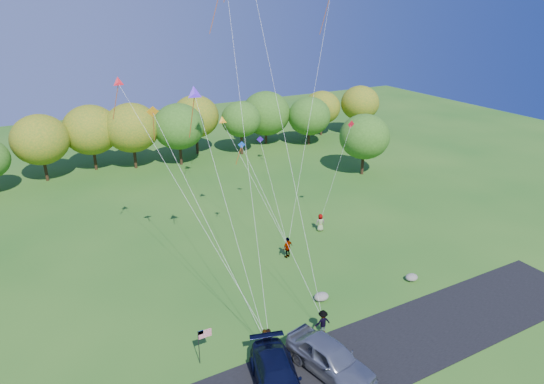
{
  "coord_description": "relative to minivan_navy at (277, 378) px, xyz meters",
  "views": [
    {
      "loc": [
        -12.76,
        -21.75,
        20.23
      ],
      "look_at": [
        2.55,
        6.0,
        7.44
      ],
      "focal_mm": 32.0,
      "sensor_mm": 36.0,
      "label": 1
    }
  ],
  "objects": [
    {
      "name": "ground",
      "position": [
        2.5,
        3.77,
        -0.92
      ],
      "size": [
        140.0,
        140.0,
        0.0
      ],
      "primitive_type": "plane",
      "color": "#215819",
      "rests_on": "ground"
    },
    {
      "name": "asphalt_lane",
      "position": [
        2.5,
        -0.23,
        -0.89
      ],
      "size": [
        44.0,
        6.0,
        0.06
      ],
      "primitive_type": "cube",
      "color": "black",
      "rests_on": "ground"
    },
    {
      "name": "treeline",
      "position": [
        2.49,
        39.75,
        3.93
      ],
      "size": [
        74.45,
        27.39,
        8.41
      ],
      "color": "#3A2415",
      "rests_on": "ground"
    },
    {
      "name": "minivan_navy",
      "position": [
        0.0,
        0.0,
        0.0
      ],
      "size": [
        3.93,
        6.34,
        1.71
      ],
      "primitive_type": "imported",
      "rotation": [
        0.0,
        0.0,
        -0.28
      ],
      "color": "black",
      "rests_on": "asphalt_lane"
    },
    {
      "name": "minivan_silver",
      "position": [
        3.36,
        -0.19,
        0.13
      ],
      "size": [
        3.46,
        6.15,
        1.97
      ],
      "primitive_type": "imported",
      "rotation": [
        0.0,
        0.0,
        0.2
      ],
      "color": "#92969C",
      "rests_on": "asphalt_lane"
    },
    {
      "name": "flyer_a",
      "position": [
        0.84,
        2.97,
        -0.03
      ],
      "size": [
        0.73,
        0.57,
        1.76
      ],
      "primitive_type": "imported",
      "rotation": [
        0.0,
        0.0,
        0.25
      ],
      "color": "#4C4C59",
      "rests_on": "ground"
    },
    {
      "name": "flyer_b",
      "position": [
        1.09,
        2.97,
        -0.06
      ],
      "size": [
        0.95,
        0.81,
        1.71
      ],
      "primitive_type": "imported",
      "rotation": [
        0.0,
        0.0,
        -0.22
      ],
      "color": "#4C4C59",
      "rests_on": "ground"
    },
    {
      "name": "flyer_c",
      "position": [
        5.03,
        2.97,
        -0.08
      ],
      "size": [
        1.14,
        0.74,
        1.67
      ],
      "primitive_type": "imported",
      "rotation": [
        0.0,
        0.0,
        3.03
      ],
      "color": "#4C4C59",
      "rests_on": "ground"
    },
    {
      "name": "flyer_d",
      "position": [
        8.06,
        12.52,
        0.01
      ],
      "size": [
        1.17,
        0.75,
        1.85
      ],
      "primitive_type": "imported",
      "rotation": [
        0.0,
        0.0,
        3.45
      ],
      "color": "#4C4C59",
      "rests_on": "ground"
    },
    {
      "name": "flyer_e",
      "position": [
        13.24,
        15.33,
        -0.09
      ],
      "size": [
        0.92,
        0.72,
        1.66
      ],
      "primitive_type": "imported",
      "rotation": [
        0.0,
        0.0,
        2.88
      ],
      "color": "#4C4C59",
      "rests_on": "ground"
    },
    {
      "name": "flag_assembly",
      "position": [
        -2.71,
        4.13,
        0.81
      ],
      "size": [
        0.86,
        0.56,
        2.32
      ],
      "color": "black",
      "rests_on": "ground"
    },
    {
      "name": "boulder_near",
      "position": [
        7.03,
        6.03,
        -0.64
      ],
      "size": [
        1.11,
        0.87,
        0.56
      ],
      "primitive_type": "ellipsoid",
      "color": "gray",
      "rests_on": "ground"
    },
    {
      "name": "boulder_far",
      "position": [
        14.58,
        4.85,
        -0.66
      ],
      "size": [
        1.0,
        0.83,
        0.52
      ],
      "primitive_type": "ellipsoid",
      "color": "gray",
      "rests_on": "ground"
    },
    {
      "name": "kites_aloft",
      "position": [
        5.97,
        17.11,
        18.16
      ],
      "size": [
        20.55,
        10.58,
        18.59
      ],
      "color": "#F81B43",
      "rests_on": "ground"
    }
  ]
}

